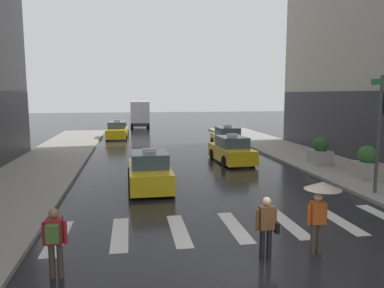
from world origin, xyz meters
TOP-DOWN VIEW (x-y plane):
  - ground_plane at (0.00, 0.00)m, footprint 160.00×160.00m
  - crosswalk_markings at (-0.00, 3.00)m, footprint 11.30×2.80m
  - traffic_light_pole at (6.82, 5.45)m, footprint 0.44×0.84m
  - taxi_lead at (-2.41, 8.56)m, footprint 1.96×4.55m
  - taxi_second at (2.94, 13.89)m, footprint 2.09×4.62m
  - taxi_third at (4.35, 20.16)m, footprint 1.93×4.54m
  - taxi_fourth at (-4.45, 27.71)m, footprint 2.12×4.62m
  - box_truck at (-2.02, 38.69)m, footprint 2.36×7.57m
  - pedestrian_with_umbrella at (1.65, 0.75)m, footprint 0.96×0.96m
  - pedestrian_with_backpack at (-4.97, 0.49)m, footprint 0.55×0.43m
  - pedestrian_with_handbag at (0.12, 0.60)m, footprint 0.60×0.24m
  - planter_near_corner at (8.03, 7.92)m, footprint 1.10×1.10m
  - planter_mid_block at (7.66, 11.65)m, footprint 1.10×1.10m

SIDE VIEW (x-z plane):
  - ground_plane at x=0.00m, z-range 0.00..0.00m
  - crosswalk_markings at x=0.00m, z-range 0.00..0.01m
  - taxi_lead at x=-2.41m, z-range -0.18..1.63m
  - taxi_second at x=2.94m, z-range -0.18..1.63m
  - taxi_third at x=4.35m, z-range -0.18..1.63m
  - taxi_fourth at x=-4.45m, z-range -0.18..1.63m
  - planter_near_corner at x=8.03m, z-range 0.07..1.67m
  - planter_mid_block at x=7.66m, z-range 0.07..1.67m
  - pedestrian_with_handbag at x=0.12m, z-range 0.11..1.76m
  - pedestrian_with_backpack at x=-4.97m, z-range 0.15..1.80m
  - pedestrian_with_umbrella at x=1.65m, z-range 0.55..2.49m
  - box_truck at x=-2.02m, z-range 0.18..3.53m
  - traffic_light_pole at x=6.82m, z-range 0.86..5.66m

